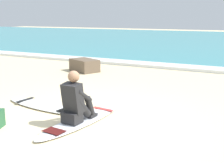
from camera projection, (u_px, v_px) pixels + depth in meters
The scene contains 6 objects.
ground_plane at pixel (83, 121), 5.77m from camera, with size 80.00×80.00×0.00m, color beige.
breaking_foam at pixel (180, 67), 11.54m from camera, with size 80.00×0.90×0.11m, color white.
surfboard_main at pixel (83, 120), 5.72m from camera, with size 0.71×2.47×0.08m.
surfer_seated at pixel (76, 102), 5.49m from camera, with size 0.40×0.72×0.95m.
surfboard_spare_near at pixel (44, 106), 6.63m from camera, with size 2.20×0.77×0.08m.
shoreline_rock at pixel (84, 65), 10.89m from camera, with size 1.07×0.67×0.44m, color brown.
Camera 1 is at (3.06, -4.58, 1.96)m, focal length 48.42 mm.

